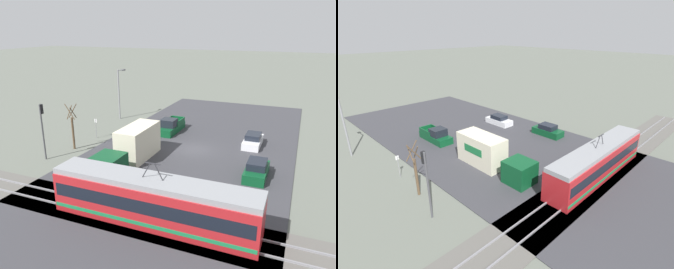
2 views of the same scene
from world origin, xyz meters
TOP-DOWN VIEW (x-y plane):
  - ground_plane at (0.00, 0.00)m, footprint 320.00×320.00m
  - road_surface at (0.00, 0.00)m, footprint 21.06×49.48m
  - rail_bed at (0.00, 14.62)m, footprint 56.48×4.40m
  - light_rail_tram at (-1.84, 14.62)m, footprint 14.62×2.68m
  - box_truck at (4.61, 5.79)m, footprint 2.49×9.77m
  - pickup_truck at (4.78, -4.83)m, footprint 1.97×5.32m
  - sedan_car_0 at (-7.36, 4.52)m, footprint 1.88×4.29m
  - sedan_car_1 at (-5.78, -3.72)m, footprint 1.85×4.43m
  - traffic_light_pole at (13.24, 8.37)m, footprint 0.28×0.47m
  - street_tree at (12.46, 4.83)m, footprint 1.21×1.01m
  - street_lamp_near_crossing at (14.25, -8.32)m, footprint 0.36×1.95m
  - no_parking_sign at (12.33, 0.72)m, footprint 0.32×0.08m

SIDE VIEW (x-z plane):
  - ground_plane at x=0.00m, z-range 0.00..0.00m
  - road_surface at x=0.00m, z-range 0.00..0.08m
  - rail_bed at x=0.00m, z-range -0.06..0.16m
  - sedan_car_1 at x=-5.78m, z-range -0.04..1.37m
  - sedan_car_0 at x=-7.36m, z-range -0.06..1.50m
  - pickup_truck at x=4.78m, z-range -0.15..1.72m
  - no_parking_sign at x=12.33m, z-range 0.26..2.67m
  - box_truck at x=4.61m, z-range -0.05..3.28m
  - light_rail_tram at x=-1.84m, z-range -0.53..3.89m
  - street_tree at x=12.46m, z-range -0.23..4.92m
  - traffic_light_pole at x=13.24m, z-range 0.82..6.56m
  - street_lamp_near_crossing at x=14.25m, z-range 0.61..7.77m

